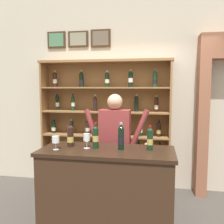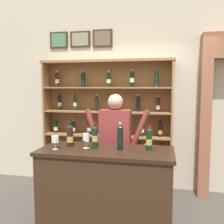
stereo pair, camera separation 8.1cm
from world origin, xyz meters
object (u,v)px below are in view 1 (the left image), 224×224
at_px(wine_shelf, 105,122).
at_px(tasting_counter, 107,194).
at_px(shopkeeper, 115,140).
at_px(tasting_bottle_brunello, 96,136).
at_px(wine_glass_spare, 56,140).
at_px(tasting_bottle_grappa, 70,136).
at_px(tasting_bottle_riserva, 121,137).
at_px(wine_glass_right, 87,138).
at_px(tasting_bottle_bianco, 150,138).

bearing_deg(wine_shelf, tasting_counter, -77.41).
relative_size(shopkeeper, tasting_bottle_brunello, 5.55).
relative_size(tasting_bottle_brunello, wine_glass_spare, 1.92).
relative_size(tasting_bottle_grappa, wine_glass_spare, 1.86).
xyz_separation_m(tasting_bottle_riserva, wine_glass_right, (-0.39, -0.02, -0.02)).
bearing_deg(wine_glass_right, tasting_bottle_grappa, 166.71).
distance_m(tasting_bottle_riserva, wine_glass_right, 0.39).
bearing_deg(wine_glass_spare, tasting_bottle_bianco, 9.65).
distance_m(wine_shelf, tasting_bottle_riserva, 1.47).
distance_m(shopkeeper, tasting_bottle_riserva, 0.66).
bearing_deg(wine_glass_right, tasting_bottle_riserva, 2.53).
xyz_separation_m(tasting_bottle_grappa, tasting_bottle_bianco, (0.92, 0.01, 0.00)).
bearing_deg(tasting_bottle_riserva, wine_shelf, 108.88).
xyz_separation_m(tasting_bottle_brunello, tasting_bottle_riserva, (0.30, -0.01, 0.00)).
distance_m(tasting_bottle_grappa, tasting_bottle_bianco, 0.92).
bearing_deg(tasting_bottle_brunello, tasting_counter, -15.58).
distance_m(wine_shelf, wine_glass_spare, 1.55).
bearing_deg(shopkeeper, tasting_bottle_bianco, -49.43).
bearing_deg(shopkeeper, tasting_bottle_brunello, -101.30).
bearing_deg(wine_glass_right, wine_shelf, 93.39).
xyz_separation_m(tasting_counter, tasting_bottle_bianco, (0.48, 0.07, 0.65)).
xyz_separation_m(tasting_counter, tasting_bottle_brunello, (-0.14, 0.04, 0.66)).
xyz_separation_m(tasting_bottle_grappa, tasting_bottle_brunello, (0.31, -0.02, 0.01)).
bearing_deg(shopkeeper, wine_glass_spare, -125.76).
relative_size(shopkeeper, wine_glass_spare, 10.67).
bearing_deg(wine_shelf, tasting_bottle_riserva, -71.12).
height_order(tasting_bottle_grappa, tasting_bottle_bianco, tasting_bottle_grappa).
relative_size(tasting_bottle_brunello, wine_glass_right, 1.74).
distance_m(tasting_bottle_bianco, wine_glass_spare, 1.05).
distance_m(shopkeeper, tasting_bottle_bianco, 0.77).
height_order(tasting_counter, tasting_bottle_bianco, tasting_bottle_bianco).
relative_size(wine_shelf, tasting_bottle_bianco, 8.12).
relative_size(wine_shelf, wine_glass_right, 13.00).
relative_size(tasting_bottle_grappa, tasting_bottle_bianco, 1.05).
distance_m(tasting_counter, tasting_bottle_bianco, 0.81).
bearing_deg(tasting_counter, tasting_bottle_bianco, 7.99).
xyz_separation_m(tasting_counter, shopkeeper, (-0.02, 0.64, 0.49)).
height_order(wine_glass_right, wine_glass_spare, wine_glass_right).
relative_size(tasting_counter, wine_glass_right, 8.84).
bearing_deg(tasting_bottle_bianco, tasting_counter, -172.01).
height_order(shopkeeper, tasting_bottle_bianco, shopkeeper).
distance_m(tasting_counter, wine_glass_right, 0.69).
relative_size(tasting_bottle_brunello, tasting_bottle_bianco, 1.09).
relative_size(shopkeeper, tasting_bottle_riserva, 5.33).
height_order(wine_shelf, tasting_bottle_brunello, wine_shelf).
relative_size(shopkeeper, tasting_bottle_bianco, 6.03).
height_order(tasting_bottle_grappa, wine_glass_spare, tasting_bottle_grappa).
relative_size(tasting_counter, wine_glass_spare, 9.78).
bearing_deg(wine_shelf, wine_glass_spare, -98.95).
bearing_deg(wine_shelf, tasting_bottle_brunello, -82.58).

